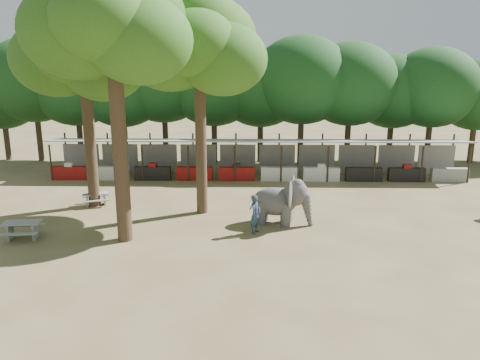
{
  "coord_description": "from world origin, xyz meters",
  "views": [
    {
      "loc": [
        -0.49,
        -17.3,
        7.58
      ],
      "look_at": [
        -1.0,
        5.0,
        2.0
      ],
      "focal_mm": 35.0,
      "sensor_mm": 36.0,
      "label": 1
    }
  ],
  "objects_px": {
    "handler": "(255,214)",
    "picnic_table_near": "(22,228)",
    "yard_tree_center": "(110,21)",
    "yard_tree_back": "(196,43)",
    "elephant": "(282,201)",
    "picnic_table_far": "(96,197)",
    "yard_tree_left": "(81,51)"
  },
  "relations": [
    {
      "from": "handler",
      "to": "picnic_table_near",
      "type": "bearing_deg",
      "value": 121.08
    },
    {
      "from": "yard_tree_center",
      "to": "handler",
      "type": "distance_m",
      "value": 10.21
    },
    {
      "from": "yard_tree_center",
      "to": "yard_tree_back",
      "type": "relative_size",
      "value": 1.06
    },
    {
      "from": "elephant",
      "to": "handler",
      "type": "relative_size",
      "value": 1.7
    },
    {
      "from": "picnic_table_near",
      "to": "picnic_table_far",
      "type": "relative_size",
      "value": 1.04
    },
    {
      "from": "yard_tree_left",
      "to": "handler",
      "type": "relative_size",
      "value": 6.12
    },
    {
      "from": "handler",
      "to": "yard_tree_back",
      "type": "bearing_deg",
      "value": 67.6
    },
    {
      "from": "yard_tree_back",
      "to": "handler",
      "type": "distance_m",
      "value": 8.77
    },
    {
      "from": "yard_tree_back",
      "to": "elephant",
      "type": "relative_size",
      "value": 3.72
    },
    {
      "from": "yard_tree_center",
      "to": "picnic_table_far",
      "type": "distance_m",
      "value": 10.44
    },
    {
      "from": "yard_tree_left",
      "to": "picnic_table_far",
      "type": "xyz_separation_m",
      "value": [
        0.17,
        -0.07,
        -7.76
      ]
    },
    {
      "from": "yard_tree_left",
      "to": "elephant",
      "type": "distance_m",
      "value": 12.71
    },
    {
      "from": "yard_tree_back",
      "to": "yard_tree_center",
      "type": "bearing_deg",
      "value": -126.86
    },
    {
      "from": "yard_tree_back",
      "to": "picnic_table_near",
      "type": "height_order",
      "value": "yard_tree_back"
    },
    {
      "from": "yard_tree_center",
      "to": "elephant",
      "type": "height_order",
      "value": "yard_tree_center"
    },
    {
      "from": "picnic_table_far",
      "to": "yard_tree_left",
      "type": "bearing_deg",
      "value": 137.11
    },
    {
      "from": "yard_tree_back",
      "to": "handler",
      "type": "height_order",
      "value": "yard_tree_back"
    },
    {
      "from": "picnic_table_near",
      "to": "yard_tree_back",
      "type": "bearing_deg",
      "value": 22.0
    },
    {
      "from": "yard_tree_left",
      "to": "elephant",
      "type": "relative_size",
      "value": 3.6
    },
    {
      "from": "yard_tree_left",
      "to": "yard_tree_center",
      "type": "xyz_separation_m",
      "value": [
        3.0,
        -5.0,
        1.01
      ]
    },
    {
      "from": "yard_tree_left",
      "to": "yard_tree_center",
      "type": "distance_m",
      "value": 5.92
    },
    {
      "from": "yard_tree_left",
      "to": "picnic_table_far",
      "type": "bearing_deg",
      "value": -23.29
    },
    {
      "from": "picnic_table_far",
      "to": "yard_tree_center",
      "type": "bearing_deg",
      "value": -79.75
    },
    {
      "from": "handler",
      "to": "picnic_table_far",
      "type": "bearing_deg",
      "value": 90.17
    },
    {
      "from": "yard_tree_center",
      "to": "handler",
      "type": "bearing_deg",
      "value": 7.89
    },
    {
      "from": "yard_tree_left",
      "to": "picnic_table_near",
      "type": "xyz_separation_m",
      "value": [
        -1.43,
        -5.21,
        -7.68
      ]
    },
    {
      "from": "yard_tree_center",
      "to": "picnic_table_far",
      "type": "bearing_deg",
      "value": 119.86
    },
    {
      "from": "yard_tree_back",
      "to": "handler",
      "type": "relative_size",
      "value": 6.31
    },
    {
      "from": "picnic_table_near",
      "to": "picnic_table_far",
      "type": "xyz_separation_m",
      "value": [
        1.6,
        5.13,
        -0.07
      ]
    },
    {
      "from": "yard_tree_center",
      "to": "elephant",
      "type": "relative_size",
      "value": 3.94
    },
    {
      "from": "picnic_table_near",
      "to": "elephant",
      "type": "bearing_deg",
      "value": 3.74
    },
    {
      "from": "yard_tree_left",
      "to": "yard_tree_back",
      "type": "bearing_deg",
      "value": -9.46
    }
  ]
}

